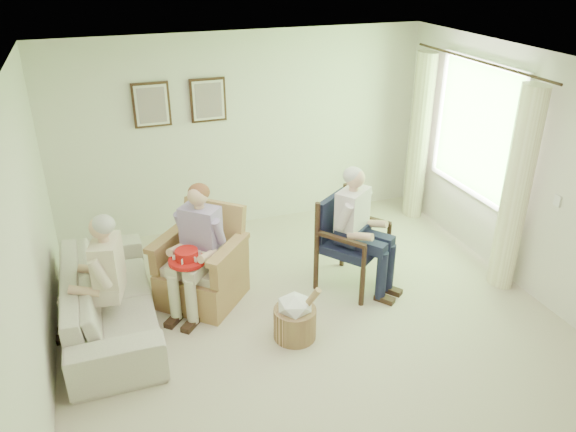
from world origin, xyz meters
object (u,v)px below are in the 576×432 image
(wood_armchair, at_px, (350,236))
(hatbox, at_px, (295,317))
(person_dark, at_px, (358,222))
(red_hat, at_px, (187,258))
(person_sofa, at_px, (105,273))
(wicker_armchair, at_px, (201,272))
(person_wicker, at_px, (201,241))
(sofa, at_px, (109,298))

(wood_armchair, relative_size, hatbox, 1.68)
(person_dark, bearing_deg, wood_armchair, 53.10)
(wood_armchair, xyz_separation_m, red_hat, (-1.85, -0.08, 0.13))
(wood_armchair, distance_m, red_hat, 1.85)
(person_dark, xyz_separation_m, hatbox, (-0.94, -0.62, -0.59))
(person_sofa, bearing_deg, hatbox, 83.80)
(wicker_armchair, relative_size, wood_armchair, 1.00)
(person_wicker, xyz_separation_m, hatbox, (0.73, -0.85, -0.55))
(wood_armchair, height_order, hatbox, wood_armchair)
(person_dark, height_order, red_hat, person_dark)
(sofa, bearing_deg, hatbox, -116.02)
(person_wicker, xyz_separation_m, red_hat, (-0.17, -0.14, -0.09))
(person_wicker, height_order, red_hat, person_wicker)
(hatbox, bearing_deg, red_hat, 141.97)
(red_hat, relative_size, hatbox, 0.61)
(wood_armchair, height_order, sofa, wood_armchair)
(wicker_armchair, height_order, person_wicker, person_wicker)
(person_sofa, bearing_deg, wicker_armchair, 124.60)
(red_hat, xyz_separation_m, hatbox, (0.91, -0.71, -0.45))
(hatbox, bearing_deg, wood_armchair, 39.93)
(sofa, relative_size, person_dark, 1.56)
(sofa, distance_m, person_dark, 2.70)
(person_sofa, height_order, red_hat, person_sofa)
(wicker_armchair, xyz_separation_m, person_dark, (1.68, -0.37, 0.50))
(person_wicker, height_order, person_sofa, person_wicker)
(red_hat, bearing_deg, sofa, 171.23)
(sofa, xyz_separation_m, person_dark, (2.65, -0.21, 0.51))
(sofa, distance_m, person_wicker, 1.08)
(red_hat, height_order, hatbox, red_hat)
(wood_armchair, xyz_separation_m, person_wicker, (-1.68, 0.06, 0.22))
(red_hat, bearing_deg, wood_armchair, 2.50)
(sofa, xyz_separation_m, person_wicker, (0.97, 0.02, 0.47))
(person_sofa, bearing_deg, red_hat, 110.38)
(person_wicker, height_order, hatbox, person_wicker)
(sofa, relative_size, red_hat, 5.75)
(red_hat, bearing_deg, person_wicker, 38.86)
(wood_armchair, bearing_deg, red_hat, 145.61)
(person_sofa, distance_m, hatbox, 1.88)
(wicker_armchair, xyz_separation_m, person_wicker, (-0.00, -0.14, 0.46))
(wicker_armchair, relative_size, person_sofa, 0.81)
(wicker_armchair, distance_m, hatbox, 1.23)
(person_dark, bearing_deg, red_hat, 140.27)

